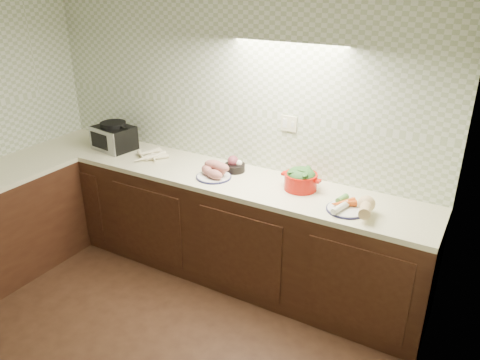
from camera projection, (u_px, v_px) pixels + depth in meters
The scene contains 8 objects.
room at pixel (41, 139), 2.32m from camera, with size 3.60×3.60×2.60m.
counter at pixel (81, 244), 3.65m from camera, with size 3.60×3.60×0.90m.
toaster_oven at pixel (114, 137), 4.27m from camera, with size 0.39×0.32×0.25m.
parsnip_pile at pixel (146, 155), 4.09m from camera, with size 0.29×0.33×0.06m.
sweet_potato_plate at pixel (215, 171), 3.69m from camera, with size 0.29×0.28×0.13m.
onion_bowl at pixel (234, 166), 3.81m from camera, with size 0.17×0.17×0.13m.
dutch_oven at pixel (301, 179), 3.48m from camera, with size 0.31×0.26×0.17m.
veg_plate at pixel (355, 205), 3.16m from camera, with size 0.33×0.29×0.13m.
Camera 1 is at (1.96, -1.42, 2.38)m, focal length 35.00 mm.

